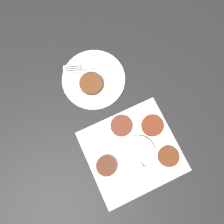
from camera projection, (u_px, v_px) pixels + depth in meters
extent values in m
plane|color=black|center=(136.00, 153.00, 0.73)|extent=(4.00, 4.00, 0.00)
cube|color=white|center=(132.00, 150.00, 0.73)|extent=(0.34, 0.32, 0.00)
cylinder|color=silver|center=(135.00, 153.00, 0.71)|extent=(0.12, 0.12, 0.05)
cylinder|color=#B23D23|center=(135.00, 153.00, 0.72)|extent=(0.10, 0.10, 0.03)
cone|color=silver|center=(152.00, 147.00, 0.69)|extent=(0.03, 0.03, 0.03)
cylinder|color=silver|center=(139.00, 160.00, 0.68)|extent=(0.01, 0.06, 0.07)
cylinder|color=#57281D|center=(121.00, 125.00, 0.74)|extent=(0.07, 0.07, 0.01)
cylinder|color=#592614|center=(152.00, 124.00, 0.74)|extent=(0.08, 0.08, 0.02)
cylinder|color=#4A261A|center=(106.00, 165.00, 0.71)|extent=(0.07, 0.07, 0.02)
cylinder|color=#4F2814|center=(168.00, 155.00, 0.72)|extent=(0.07, 0.07, 0.01)
cylinder|color=silver|center=(93.00, 78.00, 0.79)|extent=(0.23, 0.23, 0.01)
torus|color=silver|center=(93.00, 78.00, 0.78)|extent=(0.22, 0.22, 0.01)
cylinder|color=#512D19|center=(91.00, 82.00, 0.76)|extent=(0.08, 0.08, 0.02)
cube|color=silver|center=(101.00, 65.00, 0.78)|extent=(0.12, 0.03, 0.00)
cube|color=silver|center=(74.00, 68.00, 0.78)|extent=(0.08, 0.04, 0.00)
cube|color=black|center=(73.00, 66.00, 0.78)|extent=(0.06, 0.01, 0.00)
cube|color=black|center=(73.00, 67.00, 0.78)|extent=(0.06, 0.01, 0.00)
cube|color=black|center=(74.00, 69.00, 0.78)|extent=(0.06, 0.01, 0.00)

